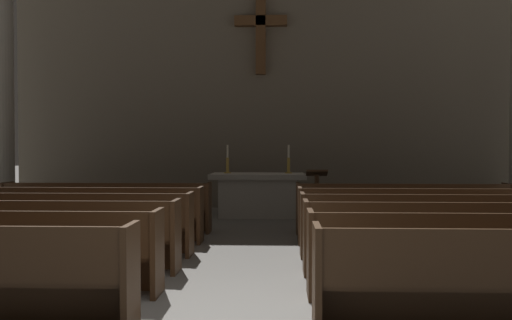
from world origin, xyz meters
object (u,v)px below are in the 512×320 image
object	(u,v)px
pew_left_row_4	(62,223)
altar	(258,194)
pew_right_row_3	(459,238)
candlestick_left	(227,164)
candlestick_right	(289,164)
pew_left_row_5	(87,214)
pew_right_row_6	(402,208)
pew_right_row_2	(491,255)
pew_right_row_4	(435,226)
lectern	(317,198)
pew_left_row_6	(107,207)
pew_right_row_5	(417,216)
pew_left_row_3	(29,235)

from	to	relation	value
pew_left_row_4	altar	bearing A→B (deg)	59.31
pew_left_row_4	pew_right_row_3	world-z (taller)	same
altar	candlestick_left	xyz separation A→B (m)	(-0.70, 0.00, 0.68)
candlestick_left	candlestick_right	bearing A→B (deg)	0.00
pew_left_row_5	pew_right_row_6	distance (m)	5.67
pew_left_row_4	pew_right_row_2	bearing A→B (deg)	-22.32
pew_right_row_4	lectern	world-z (taller)	lectern
pew_left_row_6	pew_right_row_5	xyz separation A→B (m)	(5.56, -1.14, 0.00)
pew_right_row_5	altar	bearing A→B (deg)	128.12
pew_right_row_5	lectern	xyz separation A→B (m)	(-1.51, 2.34, 0.07)
pew_left_row_4	candlestick_right	distance (m)	5.88
pew_right_row_2	altar	bearing A→B (deg)	111.75
pew_right_row_3	candlestick_left	bearing A→B (deg)	120.86
pew_right_row_4	altar	distance (m)	5.44
pew_left_row_4	candlestick_left	bearing A→B (deg)	66.06
pew_right_row_3	lectern	distance (m)	4.86
pew_left_row_6	pew_right_row_3	size ratio (longest dim) A/B	1.00
pew_left_row_5	pew_right_row_5	bearing A→B (deg)	0.00
altar	candlestick_left	size ratio (longest dim) A/B	3.38
pew_left_row_5	candlestick_right	xyz separation A→B (m)	(3.48, 3.54, 0.74)
pew_right_row_6	candlestick_right	size ratio (longest dim) A/B	6.05
pew_right_row_5	candlestick_left	world-z (taller)	candlestick_left
pew_left_row_3	pew_left_row_5	bearing A→B (deg)	90.00
pew_left_row_5	pew_right_row_5	xyz separation A→B (m)	(5.56, 0.00, 0.00)
pew_left_row_3	pew_left_row_4	xyz separation A→B (m)	(0.00, 1.14, 0.00)
pew_left_row_3	pew_right_row_5	xyz separation A→B (m)	(5.56, 2.28, 0.00)
pew_right_row_5	candlestick_left	bearing A→B (deg)	134.49
pew_left_row_3	pew_left_row_5	world-z (taller)	same
candlestick_left	altar	bearing A→B (deg)	0.00
pew_right_row_4	candlestick_right	xyz separation A→B (m)	(-2.08, 4.68, 0.74)
pew_left_row_5	altar	distance (m)	4.50
pew_right_row_4	altar	xyz separation A→B (m)	(-2.78, 4.68, 0.06)
pew_left_row_3	pew_left_row_6	xyz separation A→B (m)	(0.00, 3.42, 0.00)
candlestick_right	lectern	distance (m)	1.49
candlestick_right	pew_right_row_3	bearing A→B (deg)	-70.36
pew_left_row_6	pew_right_row_5	distance (m)	5.67
pew_left_row_4	candlestick_right	bearing A→B (deg)	53.39
pew_right_row_6	altar	size ratio (longest dim) A/B	1.79
pew_right_row_2	pew_right_row_6	world-z (taller)	same
pew_left_row_4	candlestick_left	world-z (taller)	candlestick_left
pew_right_row_2	candlestick_left	world-z (taller)	candlestick_left
altar	lectern	distance (m)	1.75
pew_left_row_3	pew_left_row_6	world-z (taller)	same
pew_left_row_5	lectern	size ratio (longest dim) A/B	3.41
pew_right_row_2	candlestick_right	size ratio (longest dim) A/B	6.05
pew_right_row_3	candlestick_left	distance (m)	6.82
pew_left_row_3	candlestick_left	xyz separation A→B (m)	(2.08, 5.82, 0.74)
pew_left_row_6	pew_right_row_6	xyz separation A→B (m)	(5.56, 0.00, 0.00)
pew_left_row_3	pew_left_row_4	distance (m)	1.14
candlestick_right	lectern	world-z (taller)	candlestick_right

